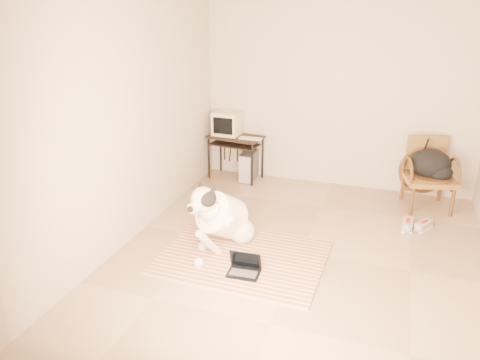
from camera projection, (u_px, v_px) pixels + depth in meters
The scene contains 15 objects.
floor at pixel (301, 253), 5.30m from camera, with size 4.50×4.50×0.00m, color #A18363.
wall_back at pixel (338, 97), 6.79m from camera, with size 4.50×4.50×0.00m, color beige.
wall_front at pixel (235, 237), 2.83m from camera, with size 4.50×4.50×0.00m, color beige.
wall_left at pixel (137, 122), 5.42m from camera, with size 4.50×4.50×0.00m, color beige.
rug at pixel (242, 257), 5.19m from camera, with size 1.81×1.40×0.02m.
dog at pixel (222, 218), 5.34m from camera, with size 0.65×1.22×0.89m.
laptop at pixel (244, 268), 4.86m from camera, with size 0.35×0.26×0.23m.
computer_desk at pixel (235, 142), 7.28m from camera, with size 0.88×0.57×0.69m.
crt_monitor at pixel (228, 123), 7.30m from camera, with size 0.42×0.40×0.36m.
desk_keyboard at pixel (250, 138), 7.10m from camera, with size 0.34×0.13×0.02m, color beige.
pc_tower at pixel (249, 166), 7.38m from camera, with size 0.21×0.48×0.45m.
rattan_chair at pixel (428, 173), 6.33m from camera, with size 0.76×0.74×0.95m.
backpack at pixel (432, 165), 6.22m from camera, with size 0.55×0.44×0.39m.
sneaker_left at pixel (408, 225), 5.85m from camera, with size 0.13×0.30×0.10m.
sneaker_right at pixel (423, 226), 5.83m from camera, with size 0.24×0.30×0.10m.
Camera 1 is at (0.85, -4.61, 2.70)m, focal length 35.00 mm.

